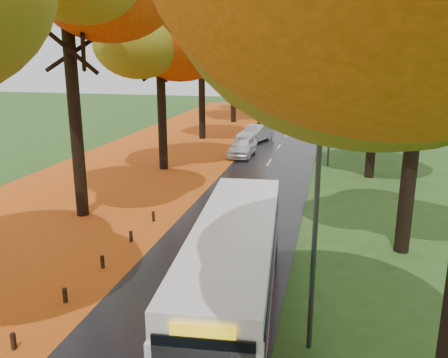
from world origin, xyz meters
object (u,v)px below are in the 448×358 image
(bus, at_px, (234,265))
(car_white, at_px, (242,147))
(streetlamp_far, at_px, (332,81))
(streetlamp_near, at_px, (307,184))
(car_silver, at_px, (255,134))
(streetlamp_mid, at_px, (328,99))
(car_dark, at_px, (264,127))

(bus, xyz_separation_m, car_white, (-4.09, 22.17, -0.74))
(streetlamp_far, xyz_separation_m, car_white, (-6.30, -20.31, -3.93))
(streetlamp_near, distance_m, bus, 4.17)
(bus, bearing_deg, car_white, 95.21)
(car_white, bearing_deg, car_silver, 90.91)
(streetlamp_mid, xyz_separation_m, bus, (-2.21, -20.48, -3.19))
(bus, relative_size, car_dark, 2.57)
(car_white, relative_size, car_dark, 1.03)
(streetlamp_mid, height_order, streetlamp_far, same)
(streetlamp_near, distance_m, car_silver, 30.72)
(streetlamp_near, bearing_deg, streetlamp_mid, 90.00)
(streetlamp_near, bearing_deg, streetlamp_far, 90.00)
(streetlamp_far, xyz_separation_m, car_silver, (-6.30, -14.19, -3.93))
(car_silver, height_order, car_dark, car_silver)
(streetlamp_mid, relative_size, car_silver, 1.77)
(streetlamp_near, relative_size, bus, 0.73)
(streetlamp_near, bearing_deg, car_dark, 100.25)
(streetlamp_near, bearing_deg, bus, 145.47)
(streetlamp_near, relative_size, car_white, 1.83)
(streetlamp_mid, height_order, car_silver, streetlamp_mid)
(streetlamp_mid, xyz_separation_m, car_dark, (-6.30, 12.81, -4.06))
(streetlamp_mid, distance_m, streetlamp_far, 22.00)
(car_white, bearing_deg, car_dark, 90.91)
(streetlamp_far, bearing_deg, streetlamp_near, -90.00)
(car_dark, bearing_deg, car_silver, -96.84)
(streetlamp_near, distance_m, car_white, 24.83)
(streetlamp_far, height_order, car_white, streetlamp_far)
(streetlamp_near, distance_m, streetlamp_far, 44.00)
(streetlamp_far, distance_m, car_white, 21.62)
(car_dark, bearing_deg, bus, -89.84)
(streetlamp_far, distance_m, bus, 42.66)
(bus, bearing_deg, car_dark, 91.76)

